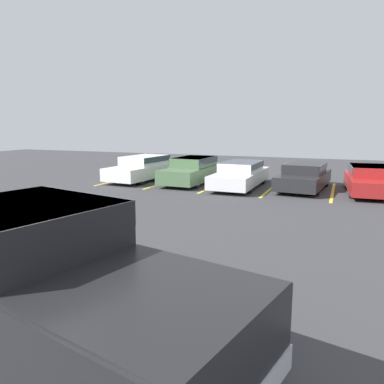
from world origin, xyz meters
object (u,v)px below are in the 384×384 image
pickup_truck (42,279)px  parked_sedan_c (241,174)px  parked_sedan_e (370,179)px  parked_sedan_d (304,176)px  parked_sedan_a (144,167)px  parked_sedan_b (194,169)px

pickup_truck → parked_sedan_c: size_ratio=1.27×
pickup_truck → parked_sedan_e: bearing=84.6°
parked_sedan_c → parked_sedan_d: 2.81m
parked_sedan_a → parked_sedan_d: bearing=95.9°
parked_sedan_c → parked_sedan_a: bearing=-93.3°
parked_sedan_d → parked_sedan_e: size_ratio=1.03×
parked_sedan_b → parked_sedan_e: (7.89, 0.01, -0.04)m
parked_sedan_c → parked_sedan_e: parked_sedan_e is taller
parked_sedan_a → parked_sedan_e: size_ratio=1.13×
parked_sedan_e → parked_sedan_b: bearing=-93.9°
parked_sedan_e → pickup_truck: bearing=-22.2°
parked_sedan_a → parked_sedan_b: parked_sedan_b is taller
parked_sedan_d → parked_sedan_e: bearing=92.5°
parked_sedan_a → parked_sedan_c: (5.22, -0.33, -0.04)m
parked_sedan_a → parked_sedan_d: 7.99m
pickup_truck → parked_sedan_d: bearing=95.2°
pickup_truck → parked_sedan_a: (-6.15, 13.59, -0.27)m
pickup_truck → parked_sedan_d: size_ratio=1.36×
pickup_truck → parked_sedan_e: pickup_truck is taller
parked_sedan_b → parked_sedan_c: 2.49m
parked_sedan_a → parked_sedan_c: parked_sedan_a is taller
parked_sedan_e → parked_sedan_d: bearing=-96.7°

